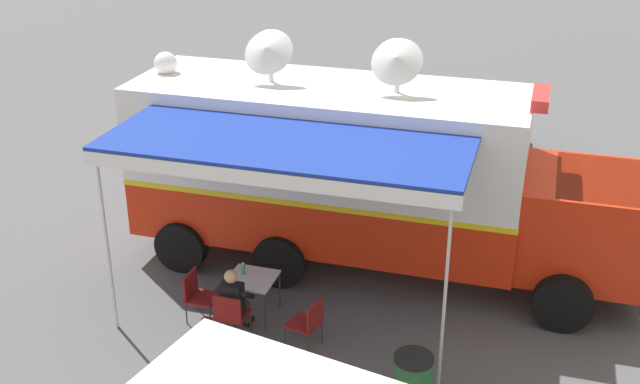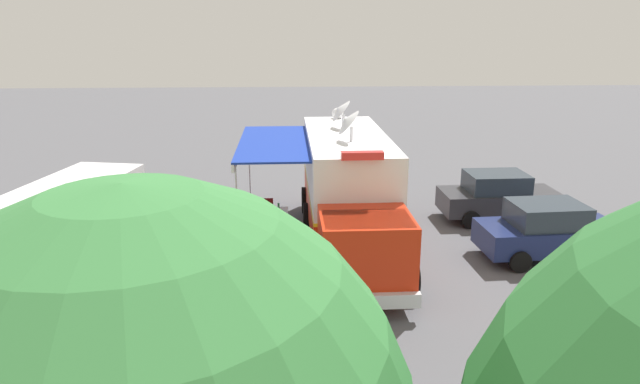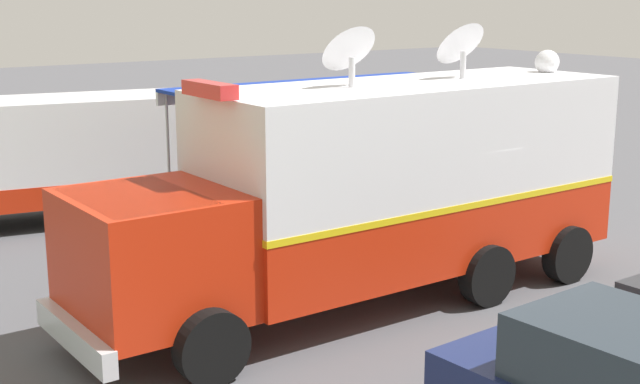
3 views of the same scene
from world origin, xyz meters
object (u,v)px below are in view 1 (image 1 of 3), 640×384
Objects in this scene: water_bottle at (243,269)px; seated_responder at (234,300)px; trash_bin at (412,383)px; folding_chair_at_table at (230,313)px; folding_chair_beside_table at (197,292)px; folding_chair_spare_by_truck at (309,320)px; folding_table at (252,281)px; car_behind_truck at (479,130)px; car_far_corner at (339,119)px; command_truck at (366,171)px.

water_bottle is 0.18× the size of seated_responder.
folding_chair_at_table is at bearing -104.58° from trash_bin.
folding_chair_beside_table is (-0.42, -0.79, 0.00)m from folding_chair_at_table.
folding_chair_spare_by_truck is (0.25, 2.08, 0.00)m from folding_chair_beside_table.
seated_responder is (0.23, 0.79, 0.14)m from folding_chair_beside_table.
car_behind_truck is (-8.28, 2.86, 0.21)m from folding_table.
seated_responder is 0.30× the size of car_far_corner.
folding_table is 0.93× the size of folding_chair_spare_by_truck.
folding_chair_spare_by_truck is 9.07m from car_behind_truck.
car_behind_truck is (-9.08, 2.92, 0.37)m from folding_chair_at_table.
seated_responder is 3.34m from trash_bin.
water_bottle is 8.00m from car_far_corner.
seated_responder is 8.69m from car_far_corner.
car_far_corner is (0.23, -3.61, 0.00)m from car_behind_truck.
folding_chair_beside_table is (2.69, -2.24, -1.43)m from command_truck.
car_far_corner is at bearing -86.30° from car_behind_truck.
seated_responder is (-0.19, -0.00, 0.14)m from folding_chair_at_table.
car_far_corner reaches higher than folding_chair_spare_by_truck.
command_truck is 3.27m from folding_chair_spare_by_truck.
car_behind_truck reaches higher than folding_chair_beside_table.
water_bottle is 0.87m from folding_chair_beside_table.
command_truck reaches higher than car_far_corner.
folding_table is at bearing 175.72° from folding_chair_at_table.
folding_chair_spare_by_truck is 8.91m from car_far_corner.
car_behind_truck is at bearing -178.54° from trash_bin.
car_behind_truck reaches higher than trash_bin.
command_truck is at bearing -13.76° from car_behind_truck.
folding_chair_at_table and folding_chair_beside_table have the same top height.
folding_table is 3.52m from trash_bin.
water_bottle is at bearing -116.44° from folding_chair_spare_by_truck.
folding_chair_spare_by_truck is 0.21× the size of car_far_corner.
folding_chair_beside_table is at bearing -107.42° from trash_bin.
folding_table is 0.65× the size of seated_responder.
folding_chair_spare_by_truck is 0.70× the size of seated_responder.
folding_table is 8.09m from car_far_corner.
folding_chair_spare_by_truck is at bearing 97.49° from folding_chair_at_table.
water_bottle reaches higher than folding_chair_beside_table.
folding_table is at bearing -31.13° from command_truck.
folding_chair_beside_table is 0.21× the size of car_far_corner.
car_behind_truck is at bearing 156.83° from folding_chair_beside_table.
folding_chair_spare_by_truck is at bearing 63.56° from water_bottle.
car_behind_truck is at bearing 160.97° from folding_table.
folding_chair_at_table is 8.88m from car_far_corner.
car_behind_truck reaches higher than seated_responder.
car_far_corner is (-8.05, -0.75, 0.21)m from folding_table.
trash_bin is (3.93, 1.72, -1.49)m from command_truck.
car_behind_truck reaches higher than folding_chair_at_table.
command_truck is 2.22× the size of car_behind_truck.
seated_responder is at bearing -107.72° from trash_bin.
car_far_corner reaches higher than water_bottle.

